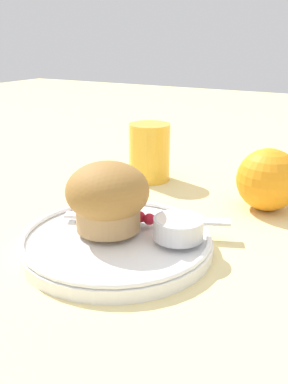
% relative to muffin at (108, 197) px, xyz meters
% --- Properties ---
extents(ground_plane, '(3.00, 3.00, 0.00)m').
position_rel_muffin_xyz_m(ground_plane, '(0.02, -0.01, -0.06)').
color(ground_plane, beige).
extents(plate, '(0.21, 0.21, 0.02)m').
position_rel_muffin_xyz_m(plate, '(0.02, -0.01, -0.05)').
color(plate, white).
rests_on(plate, ground_plane).
extents(muffin, '(0.09, 0.09, 0.08)m').
position_rel_muffin_xyz_m(muffin, '(0.00, 0.00, 0.00)').
color(muffin, tan).
rests_on(muffin, plate).
extents(cream_ramekin, '(0.05, 0.05, 0.02)m').
position_rel_muffin_xyz_m(cream_ramekin, '(0.08, 0.02, -0.03)').
color(cream_ramekin, silver).
rests_on(cream_ramekin, plate).
extents(berry_pair, '(0.03, 0.01, 0.01)m').
position_rel_muffin_xyz_m(berry_pair, '(0.03, 0.03, -0.03)').
color(berry_pair, '#B7192D').
rests_on(berry_pair, plate).
extents(butter_knife, '(0.19, 0.09, 0.00)m').
position_rel_muffin_xyz_m(butter_knife, '(0.03, 0.04, -0.04)').
color(butter_knife, silver).
rests_on(butter_knife, plate).
extents(orange_fruit, '(0.09, 0.09, 0.09)m').
position_rel_muffin_xyz_m(orange_fruit, '(0.13, 0.19, -0.02)').
color(orange_fruit, orange).
rests_on(orange_fruit, ground_plane).
extents(juice_glass, '(0.07, 0.07, 0.09)m').
position_rel_muffin_xyz_m(juice_glass, '(-0.07, 0.23, -0.01)').
color(juice_glass, gold).
rests_on(juice_glass, ground_plane).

